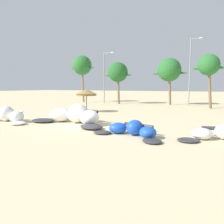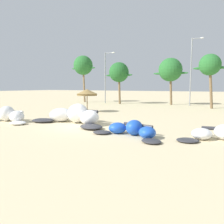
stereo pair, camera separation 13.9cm
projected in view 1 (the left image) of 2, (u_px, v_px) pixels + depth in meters
name	position (u px, v px, depth m)	size (l,w,h in m)	color
ground_plane	(85.00, 127.00, 16.65)	(260.00, 260.00, 0.00)	beige
kite_left	(4.00, 116.00, 19.12)	(5.91, 3.36, 1.33)	white
kite_left_of_center	(75.00, 116.00, 18.24)	(7.55, 3.82, 1.60)	#333338
kite_center	(132.00, 130.00, 13.68)	(4.96, 2.78, 0.95)	#333338
beach_umbrella_near_van	(86.00, 92.00, 26.21)	(2.47, 2.47, 2.71)	brown
palm_leftmost	(82.00, 66.00, 42.69)	(5.52, 3.68, 8.90)	#7F6647
palm_left	(118.00, 73.00, 38.45)	(5.13, 3.42, 7.18)	brown
palm_left_of_gap	(169.00, 70.00, 36.48)	(5.74, 3.82, 7.66)	brown
palm_center_left	(209.00, 66.00, 30.33)	(4.37, 2.92, 7.42)	brown
lamppost_west	(105.00, 75.00, 39.76)	(2.02, 0.24, 9.03)	gray
lamppost_west_center	(191.00, 69.00, 34.70)	(1.79, 0.24, 10.45)	gray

